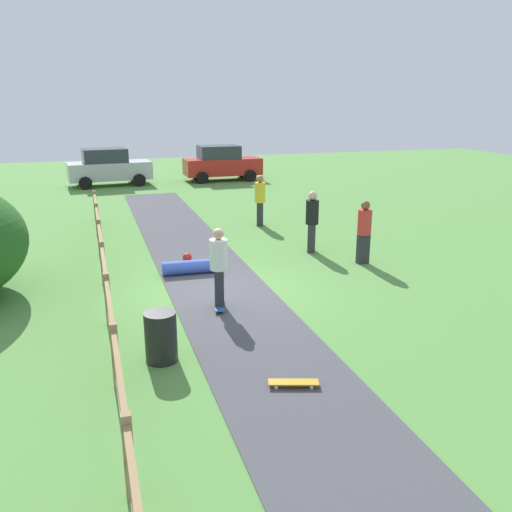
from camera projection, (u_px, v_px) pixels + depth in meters
name	position (u px, v px, depth m)	size (l,w,h in m)	color
ground_plane	(219.00, 291.00, 12.81)	(60.00, 60.00, 0.00)	#568E42
asphalt_path	(219.00, 290.00, 12.81)	(2.40, 28.00, 0.02)	#47474C
wooden_fence	(105.00, 274.00, 11.88)	(0.12, 18.12, 1.10)	#997A51
trash_bin	(161.00, 337.00, 9.28)	(0.56, 0.56, 0.90)	black
skater_riding	(219.00, 264.00, 11.44)	(0.46, 0.82, 1.78)	#265999
skater_fallen	(191.00, 266.00, 14.01)	(1.53, 1.23, 0.36)	blue
skateboard_loose	(293.00, 383.00, 8.50)	(0.82, 0.43, 0.08)	#BF8C19
bystander_red	(364.00, 229.00, 14.67)	(0.40, 0.40, 1.76)	#2D2D33
bystander_black	(312.00, 219.00, 15.75)	(0.52, 0.52, 1.82)	#2D2D33
bystander_yellow	(260.00, 198.00, 19.08)	(0.50, 0.50, 1.81)	#2D2D33
parked_car_silver	(109.00, 167.00, 27.97)	(4.33, 2.28, 1.92)	#B7B7BC
parked_car_red	(222.00, 163.00, 29.72)	(4.21, 2.03, 1.92)	red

